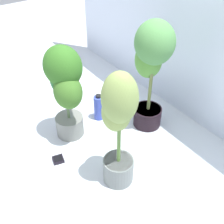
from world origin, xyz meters
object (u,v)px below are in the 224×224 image
potted_plant_front_left (65,85)px  potted_plant_back_center (152,63)px  hygrometer_box (58,159)px  potted_plant_front_right (118,125)px  nutrient_bottle (99,107)px

potted_plant_front_left → potted_plant_back_center: potted_plant_back_center is taller
potted_plant_front_left → hygrometer_box: (0.21, -0.23, -0.48)m
potted_plant_front_right → nutrient_bottle: (-0.63, 0.26, -0.38)m
potted_plant_front_left → nutrient_bottle: (-0.03, 0.31, -0.37)m
potted_plant_front_left → hygrometer_box: bearing=-47.4°
potted_plant_front_left → potted_plant_back_center: (0.26, 0.61, 0.10)m
potted_plant_front_right → hygrometer_box: potted_plant_front_right is taller
hygrometer_box → potted_plant_front_left: bearing=55.7°
potted_plant_back_center → nutrient_bottle: size_ratio=3.74×
potted_plant_back_center → potted_plant_front_right: potted_plant_back_center is taller
hygrometer_box → nutrient_bottle: (-0.25, 0.54, 0.11)m
potted_plant_back_center → potted_plant_front_right: (0.33, -0.56, -0.10)m
potted_plant_back_center → nutrient_bottle: potted_plant_back_center is taller
potted_plant_front_left → potted_plant_back_center: 0.67m
potted_plant_back_center → potted_plant_front_right: bearing=-59.3°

